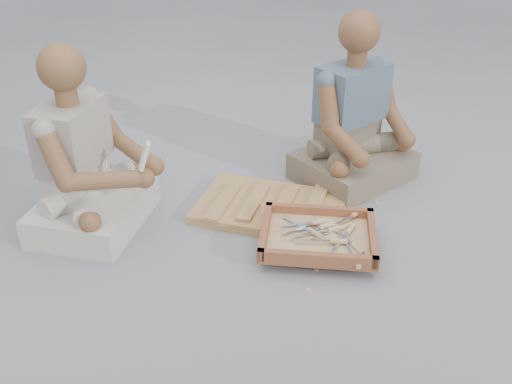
{
  "coord_description": "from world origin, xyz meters",
  "views": [
    {
      "loc": [
        -0.08,
        -1.81,
        1.44
      ],
      "look_at": [
        -0.11,
        0.16,
        0.3
      ],
      "focal_mm": 40.0,
      "sensor_mm": 36.0,
      "label": 1
    }
  ],
  "objects_px": {
    "tool_tray": "(318,237)",
    "companion": "(354,127)",
    "carved_panel": "(270,208)",
    "craftsman": "(86,169)"
  },
  "relations": [
    {
      "from": "carved_panel",
      "to": "craftsman",
      "type": "height_order",
      "value": "craftsman"
    },
    {
      "from": "carved_panel",
      "to": "craftsman",
      "type": "distance_m",
      "value": 0.86
    },
    {
      "from": "carved_panel",
      "to": "tool_tray",
      "type": "relative_size",
      "value": 1.3
    },
    {
      "from": "craftsman",
      "to": "companion",
      "type": "distance_m",
      "value": 1.32
    },
    {
      "from": "carved_panel",
      "to": "companion",
      "type": "xyz_separation_m",
      "value": [
        0.42,
        0.36,
        0.26
      ]
    },
    {
      "from": "carved_panel",
      "to": "craftsman",
      "type": "bearing_deg",
      "value": -172.28
    },
    {
      "from": "carved_panel",
      "to": "tool_tray",
      "type": "xyz_separation_m",
      "value": [
        0.2,
        -0.3,
        0.04
      ]
    },
    {
      "from": "craftsman",
      "to": "companion",
      "type": "height_order",
      "value": "companion"
    },
    {
      "from": "carved_panel",
      "to": "companion",
      "type": "height_order",
      "value": "companion"
    },
    {
      "from": "tool_tray",
      "to": "companion",
      "type": "xyz_separation_m",
      "value": [
        0.22,
        0.66,
        0.22
      ]
    }
  ]
}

